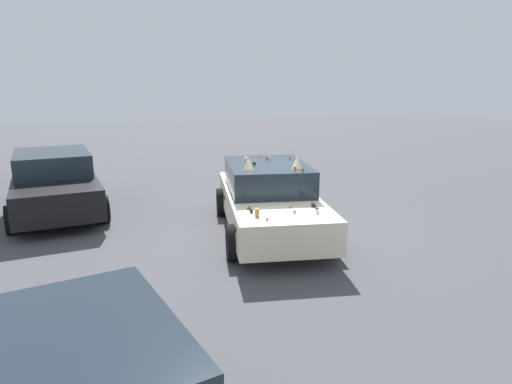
# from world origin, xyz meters

# --- Properties ---
(ground_plane) EXTENTS (60.00, 60.00, 0.00)m
(ground_plane) POSITION_xyz_m (0.00, 0.00, 0.00)
(ground_plane) COLOR #47474C
(art_car_decorated) EXTENTS (4.78, 2.65, 1.66)m
(art_car_decorated) POSITION_xyz_m (0.08, -0.02, 0.73)
(art_car_decorated) COLOR beige
(art_car_decorated) RESTS_ON ground
(parked_sedan_far_left) EXTENTS (4.61, 2.40, 1.46)m
(parked_sedan_far_left) POSITION_xyz_m (3.20, 4.34, 0.74)
(parked_sedan_far_left) COLOR black
(parked_sedan_far_left) RESTS_ON ground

